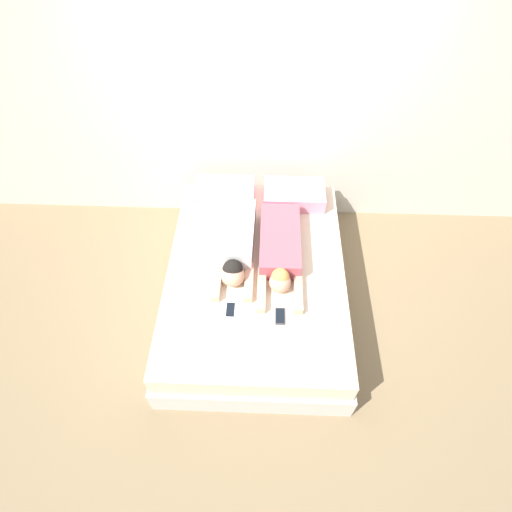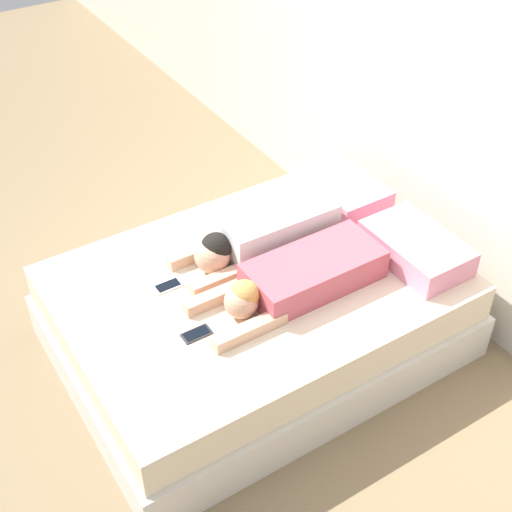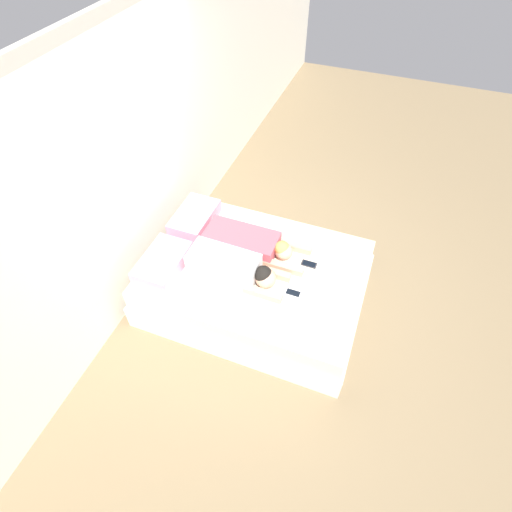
{
  "view_description": "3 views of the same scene",
  "coord_description": "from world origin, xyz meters",
  "px_view_note": "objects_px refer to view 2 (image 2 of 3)",
  "views": [
    {
      "loc": [
        0.07,
        -2.05,
        3.25
      ],
      "look_at": [
        0.0,
        0.0,
        0.66
      ],
      "focal_mm": 28.0,
      "sensor_mm": 36.0,
      "label": 1
    },
    {
      "loc": [
        2.45,
        -1.55,
        3.04
      ],
      "look_at": [
        0.0,
        0.0,
        0.66
      ],
      "focal_mm": 50.0,
      "sensor_mm": 36.0,
      "label": 2
    },
    {
      "loc": [
        -2.37,
        -0.9,
        3.48
      ],
      "look_at": [
        0.0,
        0.0,
        0.66
      ],
      "focal_mm": 28.0,
      "sensor_mm": 36.0,
      "label": 3
    }
  ],
  "objects_px": {
    "person_left": "(262,234)",
    "person_right": "(298,278)",
    "cell_phone_right": "(196,334)",
    "pillow_head_right": "(416,248)",
    "pillow_head_left": "(340,190)",
    "bed": "(256,312)",
    "cell_phone_left": "(168,286)"
  },
  "relations": [
    {
      "from": "person_left",
      "to": "cell_phone_left",
      "type": "xyz_separation_m",
      "value": [
        -0.0,
        -0.59,
        -0.11
      ]
    },
    {
      "from": "pillow_head_right",
      "to": "person_left",
      "type": "bearing_deg",
      "value": -127.73
    },
    {
      "from": "bed",
      "to": "cell_phone_right",
      "type": "height_order",
      "value": "cell_phone_right"
    },
    {
      "from": "cell_phone_left",
      "to": "pillow_head_right",
      "type": "bearing_deg",
      "value": 67.37
    },
    {
      "from": "person_right",
      "to": "cell_phone_left",
      "type": "distance_m",
      "value": 0.69
    },
    {
      "from": "pillow_head_left",
      "to": "person_left",
      "type": "bearing_deg",
      "value": -76.94
    },
    {
      "from": "bed",
      "to": "person_left",
      "type": "xyz_separation_m",
      "value": [
        -0.18,
        0.15,
        0.37
      ]
    },
    {
      "from": "person_left",
      "to": "cell_phone_right",
      "type": "bearing_deg",
      "value": -58.33
    },
    {
      "from": "pillow_head_right",
      "to": "cell_phone_left",
      "type": "xyz_separation_m",
      "value": [
        -0.53,
        -1.26,
        -0.07
      ]
    },
    {
      "from": "pillow_head_right",
      "to": "person_left",
      "type": "distance_m",
      "value": 0.85
    },
    {
      "from": "pillow_head_left",
      "to": "pillow_head_right",
      "type": "xyz_separation_m",
      "value": [
        0.68,
        0.0,
        0.0
      ]
    },
    {
      "from": "person_left",
      "to": "person_right",
      "type": "relative_size",
      "value": 0.9
    },
    {
      "from": "pillow_head_left",
      "to": "cell_phone_left",
      "type": "height_order",
      "value": "pillow_head_left"
    },
    {
      "from": "person_left",
      "to": "cell_phone_right",
      "type": "relative_size",
      "value": 6.35
    },
    {
      "from": "pillow_head_right",
      "to": "cell_phone_right",
      "type": "relative_size",
      "value": 3.89
    },
    {
      "from": "pillow_head_right",
      "to": "person_right",
      "type": "xyz_separation_m",
      "value": [
        -0.14,
        -0.7,
        0.01
      ]
    },
    {
      "from": "person_left",
      "to": "cell_phone_left",
      "type": "bearing_deg",
      "value": -90.42
    },
    {
      "from": "person_left",
      "to": "cell_phone_left",
      "type": "height_order",
      "value": "person_left"
    },
    {
      "from": "bed",
      "to": "pillow_head_left",
      "type": "distance_m",
      "value": 0.96
    },
    {
      "from": "bed",
      "to": "cell_phone_left",
      "type": "relative_size",
      "value": 14.24
    },
    {
      "from": "person_left",
      "to": "person_right",
      "type": "xyz_separation_m",
      "value": [
        0.39,
        -0.02,
        -0.03
      ]
    },
    {
      "from": "pillow_head_right",
      "to": "person_right",
      "type": "height_order",
      "value": "person_right"
    },
    {
      "from": "pillow_head_left",
      "to": "person_left",
      "type": "height_order",
      "value": "person_left"
    },
    {
      "from": "bed",
      "to": "person_left",
      "type": "height_order",
      "value": "person_left"
    },
    {
      "from": "pillow_head_right",
      "to": "pillow_head_left",
      "type": "bearing_deg",
      "value": 180.0
    },
    {
      "from": "cell_phone_left",
      "to": "cell_phone_right",
      "type": "xyz_separation_m",
      "value": [
        0.39,
        -0.04,
        0.0
      ]
    },
    {
      "from": "person_right",
      "to": "cell_phone_right",
      "type": "relative_size",
      "value": 7.07
    },
    {
      "from": "pillow_head_left",
      "to": "person_left",
      "type": "relative_size",
      "value": 0.61
    },
    {
      "from": "bed",
      "to": "pillow_head_right",
      "type": "bearing_deg",
      "value": 67.69
    },
    {
      "from": "pillow_head_left",
      "to": "cell_phone_right",
      "type": "relative_size",
      "value": 3.89
    },
    {
      "from": "person_right",
      "to": "person_left",
      "type": "bearing_deg",
      "value": 176.59
    },
    {
      "from": "pillow_head_right",
      "to": "cell_phone_left",
      "type": "height_order",
      "value": "pillow_head_right"
    }
  ]
}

